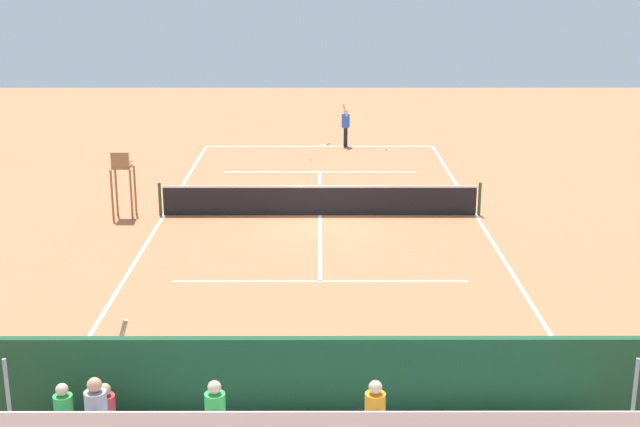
{
  "coord_description": "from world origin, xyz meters",
  "views": [
    {
      "loc": [
        0.04,
        26.77,
        7.72
      ],
      "look_at": [
        0.0,
        4.0,
        1.2
      ],
      "focal_mm": 48.85,
      "sensor_mm": 36.0,
      "label": 1
    }
  ],
  "objects_px": {
    "umpire_chair": "(122,177)",
    "courtside_bench": "(430,397)",
    "tennis_player": "(346,124)",
    "tennis_racket": "(324,145)",
    "tennis_ball_near": "(311,159)",
    "equipment_bag": "(306,421)",
    "line_judge": "(125,374)",
    "tennis_net": "(320,200)",
    "tennis_ball_far": "(386,149)"
  },
  "relations": [
    {
      "from": "tennis_player",
      "to": "tennis_ball_near",
      "type": "relative_size",
      "value": 29.18
    },
    {
      "from": "tennis_player",
      "to": "tennis_ball_near",
      "type": "distance_m",
      "value": 3.34
    },
    {
      "from": "tennis_ball_near",
      "to": "tennis_ball_far",
      "type": "bearing_deg",
      "value": -147.68
    },
    {
      "from": "line_judge",
      "to": "tennis_ball_near",
      "type": "bearing_deg",
      "value": -97.93
    },
    {
      "from": "tennis_net",
      "to": "equipment_bag",
      "type": "relative_size",
      "value": 11.44
    },
    {
      "from": "courtside_bench",
      "to": "umpire_chair",
      "type": "bearing_deg",
      "value": -58.18
    },
    {
      "from": "courtside_bench",
      "to": "tennis_ball_near",
      "type": "bearing_deg",
      "value": -84.04
    },
    {
      "from": "umpire_chair",
      "to": "courtside_bench",
      "type": "height_order",
      "value": "umpire_chair"
    },
    {
      "from": "tennis_player",
      "to": "line_judge",
      "type": "xyz_separation_m",
      "value": [
        4.49,
        24.27,
        0.0
      ]
    },
    {
      "from": "tennis_net",
      "to": "tennis_racket",
      "type": "distance_m",
      "value": 11.23
    },
    {
      "from": "umpire_chair",
      "to": "equipment_bag",
      "type": "height_order",
      "value": "umpire_chair"
    },
    {
      "from": "tennis_ball_near",
      "to": "line_judge",
      "type": "relative_size",
      "value": 0.03
    },
    {
      "from": "courtside_bench",
      "to": "tennis_racket",
      "type": "relative_size",
      "value": 3.32
    },
    {
      "from": "umpire_chair",
      "to": "courtside_bench",
      "type": "distance_m",
      "value": 15.36
    },
    {
      "from": "equipment_bag",
      "to": "tennis_ball_far",
      "type": "relative_size",
      "value": 13.64
    },
    {
      "from": "umpire_chair",
      "to": "equipment_bag",
      "type": "xyz_separation_m",
      "value": [
        -5.95,
        13.16,
        -1.13
      ]
    },
    {
      "from": "tennis_racket",
      "to": "tennis_ball_far",
      "type": "relative_size",
      "value": 8.21
    },
    {
      "from": "tennis_ball_near",
      "to": "tennis_net",
      "type": "bearing_deg",
      "value": 92.45
    },
    {
      "from": "umpire_chair",
      "to": "tennis_racket",
      "type": "bearing_deg",
      "value": -119.24
    },
    {
      "from": "tennis_player",
      "to": "line_judge",
      "type": "relative_size",
      "value": 1.0
    },
    {
      "from": "tennis_net",
      "to": "courtside_bench",
      "type": "xyz_separation_m",
      "value": [
        -1.89,
        13.27,
        0.06
      ]
    },
    {
      "from": "tennis_player",
      "to": "tennis_ball_far",
      "type": "bearing_deg",
      "value": 156.45
    },
    {
      "from": "tennis_ball_far",
      "to": "tennis_net",
      "type": "bearing_deg",
      "value": 74.15
    },
    {
      "from": "tennis_net",
      "to": "tennis_ball_far",
      "type": "bearing_deg",
      "value": -105.85
    },
    {
      "from": "tennis_racket",
      "to": "line_judge",
      "type": "height_order",
      "value": "line_judge"
    },
    {
      "from": "courtside_bench",
      "to": "tennis_ball_near",
      "type": "height_order",
      "value": "courtside_bench"
    },
    {
      "from": "equipment_bag",
      "to": "line_judge",
      "type": "xyz_separation_m",
      "value": [
        3.09,
        -0.11,
        0.84
      ]
    },
    {
      "from": "tennis_net",
      "to": "tennis_ball_near",
      "type": "height_order",
      "value": "tennis_net"
    },
    {
      "from": "tennis_ball_far",
      "to": "line_judge",
      "type": "distance_m",
      "value": 24.34
    },
    {
      "from": "tennis_net",
      "to": "umpire_chair",
      "type": "xyz_separation_m",
      "value": [
        6.2,
        0.24,
        0.81
      ]
    },
    {
      "from": "tennis_ball_near",
      "to": "courtside_bench",
      "type": "bearing_deg",
      "value": 95.96
    },
    {
      "from": "tennis_net",
      "to": "equipment_bag",
      "type": "distance_m",
      "value": 13.41
    },
    {
      "from": "tennis_net",
      "to": "tennis_ball_near",
      "type": "distance_m",
      "value": 8.18
    },
    {
      "from": "tennis_net",
      "to": "tennis_ball_near",
      "type": "relative_size",
      "value": 156.06
    },
    {
      "from": "courtside_bench",
      "to": "line_judge",
      "type": "xyz_separation_m",
      "value": [
        5.22,
        0.02,
        0.46
      ]
    },
    {
      "from": "umpire_chair",
      "to": "tennis_ball_far",
      "type": "xyz_separation_m",
      "value": [
        -9.1,
        -10.45,
        -1.28
      ]
    },
    {
      "from": "equipment_bag",
      "to": "tennis_ball_near",
      "type": "xyz_separation_m",
      "value": [
        0.1,
        -21.55,
        -0.15
      ]
    },
    {
      "from": "umpire_chair",
      "to": "line_judge",
      "type": "relative_size",
      "value": 1.11
    },
    {
      "from": "courtside_bench",
      "to": "tennis_ball_far",
      "type": "xyz_separation_m",
      "value": [
        -1.01,
        -23.48,
        -0.53
      ]
    },
    {
      "from": "tennis_racket",
      "to": "tennis_ball_far",
      "type": "bearing_deg",
      "value": 159.53
    },
    {
      "from": "courtside_bench",
      "to": "equipment_bag",
      "type": "relative_size",
      "value": 2.0
    },
    {
      "from": "courtside_bench",
      "to": "tennis_racket",
      "type": "bearing_deg",
      "value": -86.08
    },
    {
      "from": "umpire_chair",
      "to": "tennis_player",
      "type": "xyz_separation_m",
      "value": [
        -7.35,
        -11.21,
        -0.3
      ]
    },
    {
      "from": "umpire_chair",
      "to": "tennis_ball_far",
      "type": "bearing_deg",
      "value": -131.05
    },
    {
      "from": "line_judge",
      "to": "tennis_ball_far",
      "type": "bearing_deg",
      "value": -104.86
    },
    {
      "from": "tennis_net",
      "to": "tennis_player",
      "type": "xyz_separation_m",
      "value": [
        -1.15,
        -10.97,
        0.51
      ]
    },
    {
      "from": "tennis_player",
      "to": "tennis_ball_far",
      "type": "xyz_separation_m",
      "value": [
        -1.75,
        0.76,
        -0.98
      ]
    },
    {
      "from": "tennis_ball_far",
      "to": "equipment_bag",
      "type": "bearing_deg",
      "value": 82.41
    },
    {
      "from": "tennis_player",
      "to": "tennis_racket",
      "type": "height_order",
      "value": "tennis_player"
    },
    {
      "from": "equipment_bag",
      "to": "umpire_chair",
      "type": "bearing_deg",
      "value": -65.67
    }
  ]
}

